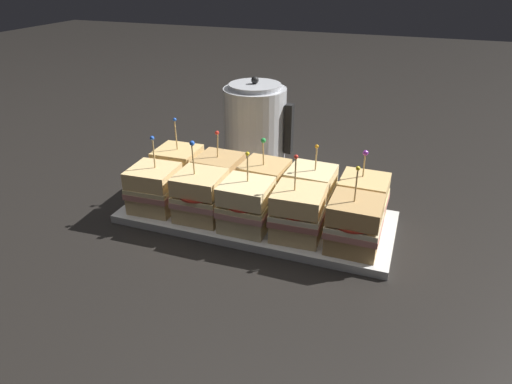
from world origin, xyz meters
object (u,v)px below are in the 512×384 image
at_px(sandwich_back_center, 265,184).
at_px(serving_platter, 256,217).
at_px(sandwich_back_far_left, 178,169).
at_px(kettle_steel, 255,127).
at_px(sandwich_front_left, 201,196).
at_px(sandwich_front_right, 298,213).
at_px(sandwich_front_far_right, 354,225).
at_px(sandwich_back_left, 219,176).
at_px(sandwich_back_far_right, 363,199).
at_px(sandwich_front_far_left, 154,188).
at_px(sandwich_front_center, 247,205).
at_px(sandwich_back_right, 310,191).

bearing_deg(sandwich_back_center, serving_platter, -91.32).
bearing_deg(sandwich_back_far_left, kettle_steel, 62.96).
xyz_separation_m(sandwich_front_left, sandwich_front_right, (0.22, -0.00, -0.00)).
bearing_deg(sandwich_front_far_right, sandwich_front_right, 177.73).
xyz_separation_m(sandwich_back_left, sandwich_back_far_right, (0.34, -0.00, 0.00)).
xyz_separation_m(sandwich_front_right, sandwich_back_far_left, (-0.34, 0.11, 0.00)).
bearing_deg(sandwich_back_center, sandwich_front_far_left, -154.33).
height_order(sandwich_front_right, sandwich_back_left, sandwich_front_right).
xyz_separation_m(sandwich_front_left, sandwich_back_far_right, (0.34, 0.11, -0.00)).
distance_m(sandwich_back_far_right, kettle_steel, 0.41).
bearing_deg(sandwich_back_left, sandwich_back_center, -0.20).
bearing_deg(sandwich_back_left, sandwich_front_center, -45.15).
relative_size(sandwich_back_left, kettle_steel, 0.64).
height_order(sandwich_front_far_left, sandwich_front_right, sandwich_front_right).
distance_m(sandwich_front_center, sandwich_back_center, 0.12).
height_order(sandwich_front_far_left, sandwich_front_far_right, sandwich_front_far_right).
distance_m(sandwich_back_far_left, sandwich_back_center, 0.23).
bearing_deg(sandwich_back_center, sandwich_back_far_right, -0.11).
xyz_separation_m(sandwich_back_far_left, kettle_steel, (0.12, 0.23, 0.05)).
xyz_separation_m(sandwich_front_far_left, sandwich_back_center, (0.23, 0.11, 0.00)).
distance_m(sandwich_front_far_left, sandwich_back_center, 0.25).
height_order(sandwich_front_far_left, sandwich_back_center, sandwich_front_far_left).
distance_m(sandwich_front_far_right, sandwich_back_right, 0.16).
relative_size(sandwich_front_left, sandwich_front_center, 1.06).
bearing_deg(sandwich_front_far_right, kettle_steel, 134.00).
distance_m(sandwich_front_center, sandwich_front_right, 0.11).
distance_m(sandwich_back_right, kettle_steel, 0.32).
xyz_separation_m(sandwich_front_center, kettle_steel, (-0.11, 0.35, 0.05)).
xyz_separation_m(sandwich_front_far_left, sandwich_back_left, (0.11, 0.11, -0.00)).
height_order(sandwich_front_left, sandwich_front_center, sandwich_front_left).
bearing_deg(sandwich_back_left, kettle_steel, 88.26).
relative_size(serving_platter, sandwich_front_far_left, 3.48).
bearing_deg(sandwich_back_left, sandwich_back_far_left, -179.89).
xyz_separation_m(sandwich_front_right, kettle_steel, (-0.22, 0.34, 0.05)).
distance_m(sandwich_back_center, sandwich_back_right, 0.11).
bearing_deg(sandwich_back_far_left, sandwich_back_left, 0.11).
height_order(sandwich_front_left, sandwich_back_left, sandwich_front_left).
bearing_deg(kettle_steel, sandwich_back_right, -47.05).
height_order(sandwich_back_far_left, sandwich_back_far_right, sandwich_back_far_left).
height_order(sandwich_front_left, sandwich_front_right, same).
xyz_separation_m(sandwich_back_center, sandwich_back_far_right, (0.23, -0.00, 0.00)).
distance_m(serving_platter, sandwich_back_left, 0.14).
xyz_separation_m(sandwich_front_far_right, sandwich_back_far_left, (-0.45, 0.12, 0.00)).
xyz_separation_m(sandwich_front_center, sandwich_back_right, (0.11, 0.11, -0.00)).
relative_size(sandwich_front_center, sandwich_front_right, 0.94).
bearing_deg(sandwich_back_far_right, sandwich_back_far_left, 179.92).
distance_m(sandwich_front_far_left, sandwich_front_left, 0.12).
relative_size(sandwich_front_far_right, sandwich_back_center, 1.07).
distance_m(sandwich_front_far_right, sandwich_back_far_left, 0.47).
bearing_deg(sandwich_front_far_left, sandwich_back_center, 25.67).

